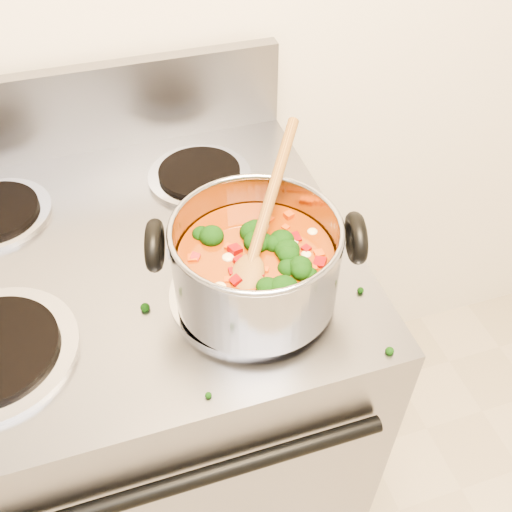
% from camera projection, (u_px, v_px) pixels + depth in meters
% --- Properties ---
extents(electric_range, '(0.74, 0.67, 1.08)m').
position_uv_depth(electric_range, '(151.00, 403.00, 1.21)').
color(electric_range, gray).
rests_on(electric_range, ground).
extents(stockpot, '(0.29, 0.23, 0.14)m').
position_uv_depth(stockpot, '(256.00, 263.00, 0.76)').
color(stockpot, '#9B9BA3').
rests_on(stockpot, electric_range).
extents(wooden_spoon, '(0.18, 0.26, 0.11)m').
position_uv_depth(wooden_spoon, '(260.00, 234.00, 0.75)').
color(wooden_spoon, brown).
rests_on(wooden_spoon, stockpot).
extents(cooktop_crumbs, '(0.08, 0.18, 0.01)m').
position_uv_depth(cooktop_crumbs, '(366.00, 309.00, 0.80)').
color(cooktop_crumbs, black).
rests_on(cooktop_crumbs, electric_range).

